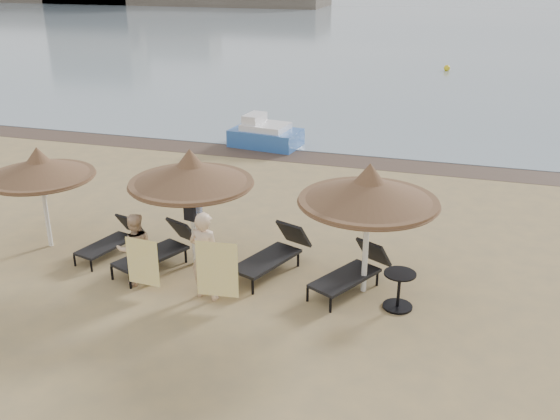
% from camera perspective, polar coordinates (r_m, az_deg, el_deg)
% --- Properties ---
extents(ground, '(160.00, 160.00, 0.00)m').
position_cam_1_polar(ground, '(13.54, -6.56, -6.56)').
color(ground, tan).
rests_on(ground, ground).
extents(sea, '(200.00, 140.00, 0.03)m').
position_cam_1_polar(sea, '(91.24, 14.02, 17.44)').
color(sea, slate).
rests_on(sea, ground).
extents(wet_sand_strip, '(200.00, 1.60, 0.01)m').
position_cam_1_polar(wet_sand_strip, '(21.82, 2.95, 4.86)').
color(wet_sand_strip, brown).
rests_on(wet_sand_strip, ground).
extents(palapa_left, '(2.49, 2.49, 2.47)m').
position_cam_1_polar(palapa_left, '(15.38, -21.14, 3.59)').
color(palapa_left, white).
rests_on(palapa_left, ground).
extents(palapa_center, '(2.73, 2.73, 2.71)m').
position_cam_1_polar(palapa_center, '(13.54, -8.17, 3.32)').
color(palapa_center, white).
rests_on(palapa_center, ground).
extents(palapa_right, '(2.82, 2.82, 2.79)m').
position_cam_1_polar(palapa_right, '(12.32, 8.13, 1.75)').
color(palapa_right, white).
rests_on(palapa_right, ground).
extents(lounger_far_left, '(1.01, 1.85, 0.79)m').
position_cam_1_polar(lounger_far_left, '(15.09, -15.02, -2.59)').
color(lounger_far_left, black).
rests_on(lounger_far_left, ground).
extents(lounger_near_left, '(1.44, 2.18, 0.93)m').
position_cam_1_polar(lounger_near_left, '(14.22, -10.84, -3.49)').
color(lounger_near_left, black).
rests_on(lounger_near_left, ground).
extents(lounger_near_right, '(1.41, 2.22, 0.95)m').
position_cam_1_polar(lounger_near_right, '(13.77, -0.49, -3.90)').
color(lounger_near_right, black).
rests_on(lounger_near_right, ground).
extents(lounger_far_right, '(1.54, 2.09, 0.90)m').
position_cam_1_polar(lounger_far_right, '(13.14, 6.75, -5.51)').
color(lounger_far_right, black).
rests_on(lounger_far_right, ground).
extents(side_table, '(0.63, 0.63, 0.77)m').
position_cam_1_polar(side_table, '(12.59, 10.79, -7.32)').
color(side_table, black).
rests_on(side_table, ground).
extents(person_left, '(1.01, 0.89, 1.84)m').
position_cam_1_polar(person_left, '(13.36, -13.13, -3.02)').
color(person_left, beige).
rests_on(person_left, ground).
extents(person_right, '(1.10, 0.80, 2.19)m').
position_cam_1_polar(person_right, '(12.47, -6.89, -3.56)').
color(person_right, beige).
rests_on(person_right, ground).
extents(towel_left, '(0.74, 0.07, 1.03)m').
position_cam_1_polar(towel_left, '(13.02, -12.44, -4.68)').
color(towel_left, yellow).
rests_on(towel_left, ground).
extents(towel_right, '(0.84, 0.10, 1.18)m').
position_cam_1_polar(towel_right, '(12.27, -5.78, -5.44)').
color(towel_right, yellow).
rests_on(towel_right, ground).
extents(bag_patterned, '(0.30, 0.18, 0.36)m').
position_cam_1_polar(bag_patterned, '(14.03, -7.66, -0.18)').
color(bag_patterned, silver).
rests_on(bag_patterned, ground).
extents(bag_dark, '(0.29, 0.16, 0.39)m').
position_cam_1_polar(bag_dark, '(13.69, -8.25, -0.20)').
color(bag_dark, black).
rests_on(bag_dark, ground).
extents(pedal_boat, '(2.67, 1.80, 1.16)m').
position_cam_1_polar(pedal_boat, '(23.03, -1.39, 6.91)').
color(pedal_boat, '#2E60B3').
rests_on(pedal_boat, ground).
extents(buoy_mid, '(0.38, 0.38, 0.38)m').
position_cam_1_polar(buoy_mid, '(40.33, 15.02, 12.43)').
color(buoy_mid, yellow).
rests_on(buoy_mid, ground).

